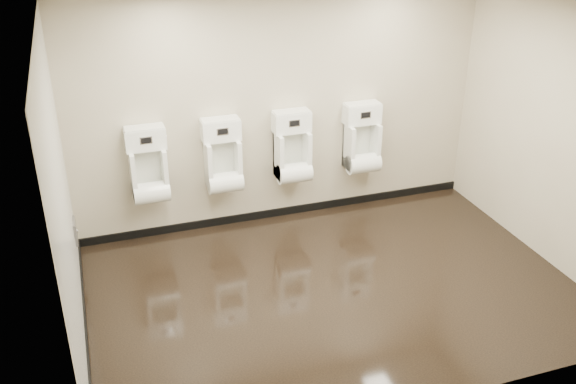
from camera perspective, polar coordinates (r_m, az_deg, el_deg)
name	(u,v)px	position (r m, az deg, el deg)	size (l,w,h in m)	color
ground	(333,289)	(6.80, 4.02, -8.62)	(5.00, 3.50, 0.00)	black
ceiling	(343,17)	(5.70, 4.92, 15.20)	(5.00, 3.50, 0.00)	white
back_wall	(281,110)	(7.65, -0.62, 7.27)	(5.00, 0.02, 2.80)	#B8AE95
front_wall	(431,261)	(4.74, 12.56, -5.98)	(5.00, 0.02, 2.80)	#B8AE95
left_wall	(62,205)	(5.71, -19.44, -1.12)	(0.02, 3.50, 2.80)	#B8AE95
right_wall	(555,137)	(7.40, 22.68, 4.54)	(0.02, 3.50, 2.80)	#B8AE95
tile_overlay_left	(63,205)	(5.71, -19.40, -1.11)	(0.01, 3.50, 2.80)	silver
skirting_back	(282,212)	(8.17, -0.55, -1.75)	(5.00, 0.02, 0.10)	black
skirting_left	(86,333)	(6.41, -17.53, -11.90)	(0.02, 3.50, 0.10)	black
access_panel	(75,231)	(7.18, -18.39, -3.32)	(0.04, 0.25, 0.25)	#9E9EA3
urinal_0	(149,170)	(7.38, -12.27, 1.88)	(0.46, 0.35, 0.86)	white
urinal_1	(223,161)	(7.50, -5.81, 2.77)	(0.46, 0.35, 0.86)	white
urinal_2	(293,152)	(7.71, 0.41, 3.58)	(0.46, 0.35, 0.86)	white
urinal_3	(362,143)	(8.03, 6.60, 4.34)	(0.46, 0.35, 0.86)	white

